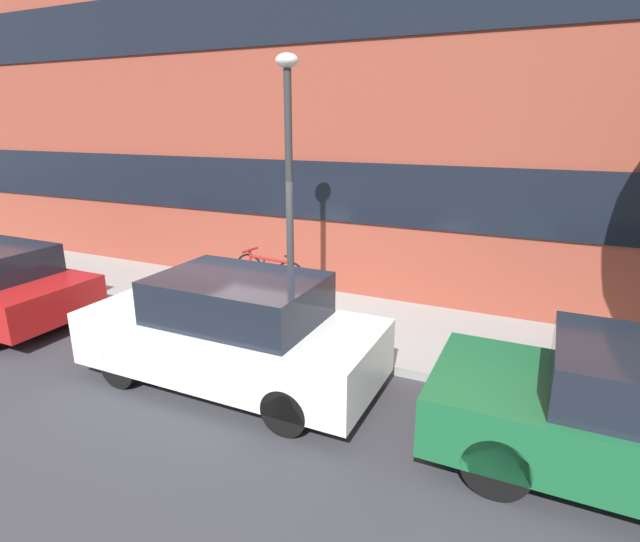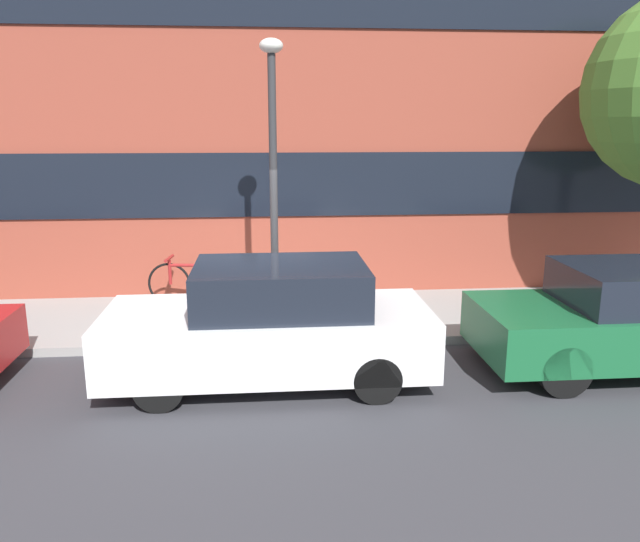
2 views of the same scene
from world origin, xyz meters
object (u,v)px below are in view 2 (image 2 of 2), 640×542
Objects in this scene: parked_car_green at (634,318)px; bicycle at (198,282)px; lamp_post at (273,155)px; parked_car_white at (272,325)px.

parked_car_green is 2.30× the size of bicycle.
bicycle is 0.42× the size of lamp_post.
parked_car_white is 1.00× the size of parked_car_green.
bicycle is (-5.85, 2.96, -0.14)m from parked_car_green.
bicycle is 2.90m from lamp_post.
lamp_post reaches higher than parked_car_white.
bicycle is (-1.19, 2.96, -0.18)m from parked_car_white.
lamp_post reaches higher than parked_car_green.
parked_car_green is 0.96× the size of lamp_post.
parked_car_white is at bearing -92.84° from lamp_post.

